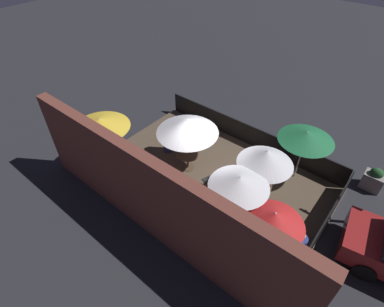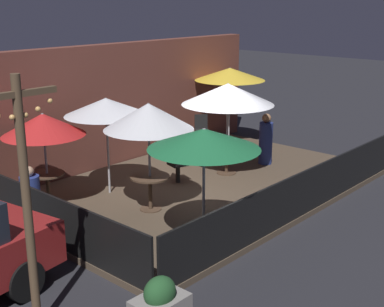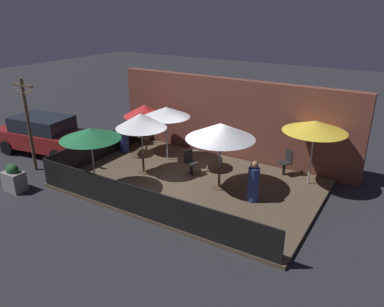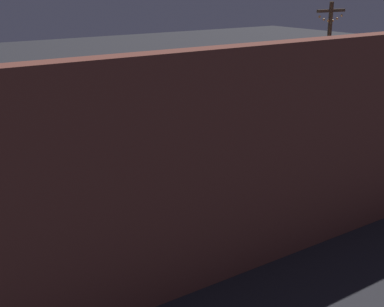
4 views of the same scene
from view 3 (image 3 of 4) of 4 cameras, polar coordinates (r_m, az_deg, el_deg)
The scene contains 22 objects.
ground_plane at distance 13.36m, azimuth -0.08°, elevation -4.76°, with size 60.00×60.00×0.00m, color #26262B.
patio_deck at distance 13.33m, azimuth -0.08°, elevation -4.53°, with size 8.70×5.64×0.12m.
building_wall at distance 15.27m, azimuth 5.91°, elevation 5.19°, with size 10.30×0.36×3.29m.
fence_front at distance 11.08m, azimuth -7.63°, elevation -7.42°, with size 8.50×0.05×0.95m.
fence_side_left at distance 15.62m, azimuth -13.69°, elevation 0.99°, with size 0.05×5.44×0.95m.
patio_umbrella_0 at distance 13.47m, azimuth -7.77°, elevation 4.99°, with size 1.84×1.84×2.28m.
patio_umbrella_1 at distance 12.15m, azimuth 4.38°, elevation 3.44°, with size 2.30×2.30×2.30m.
patio_umbrella_2 at distance 15.67m, azimuth -7.27°, elevation 6.53°, with size 1.74×1.74×2.02m.
patio_umbrella_3 at distance 12.48m, azimuth -15.26°, elevation 2.93°, with size 1.97×1.97×2.16m.
patio_umbrella_4 at distance 14.52m, azimuth -3.94°, elevation 6.34°, with size 1.85×1.85×2.20m.
patio_umbrella_5 at distance 13.05m, azimuth 18.24°, elevation 3.97°, with size 2.14×2.14×2.29m.
dining_table_0 at distance 13.94m, azimuth -7.48°, elevation -0.61°, with size 0.83×0.83×0.74m.
dining_table_1 at distance 12.68m, azimuth 4.19°, elevation -2.78°, with size 0.91×0.91×0.75m.
dining_table_2 at distance 16.02m, azimuth -7.07°, elevation 2.32°, with size 0.73×0.73×0.72m.
patio_chair_0 at distance 13.70m, azimuth -0.27°, elevation -1.20°, with size 0.50×0.50×0.92m.
patio_chair_1 at distance 16.92m, azimuth -7.87°, elevation 3.09°, with size 0.56×0.56×0.91m.
patio_chair_2 at distance 14.07m, azimuth 14.14°, elevation -1.19°, with size 0.56×0.56×0.94m.
patron_0 at distance 16.11m, azimuth -10.30°, elevation 2.04°, with size 0.54×0.54×1.16m.
patron_1 at distance 11.95m, azimuth 9.34°, elevation -4.44°, with size 0.37×0.37×1.37m.
planter_box at distance 14.15m, azimuth -25.49°, elevation -3.49°, with size 0.72×0.50×0.98m.
light_post at distance 15.12m, azimuth -23.72°, elevation 4.66°, with size 1.10×0.12×3.54m.
parked_car_0 at distance 17.11m, azimuth -21.66°, elevation 2.75°, with size 4.52×2.30×1.62m.
Camera 3 is at (6.23, -10.21, 5.95)m, focal length 35.00 mm.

